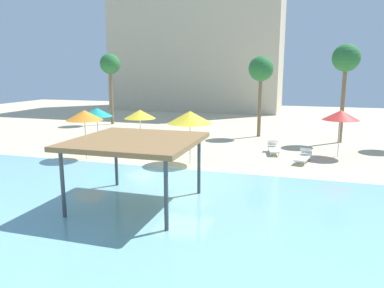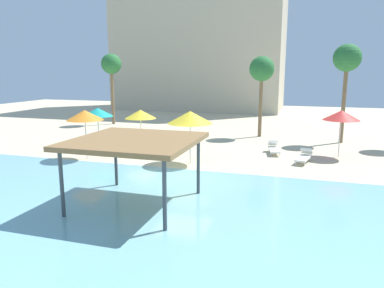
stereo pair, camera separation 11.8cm
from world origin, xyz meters
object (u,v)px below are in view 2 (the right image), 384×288
Objects in this scene: beach_umbrella_red_1 at (341,115)px; beach_umbrella_orange_2 at (85,115)px; lounge_chair_0 at (107,136)px; palm_tree_0 at (262,71)px; shade_pavilion at (135,143)px; beach_umbrella_yellow_0 at (190,117)px; palm_tree_2 at (111,66)px; lounge_chair_2 at (274,148)px; beach_umbrella_teal_3 at (98,112)px; lounge_chair_1 at (304,156)px; beach_umbrella_yellow_4 at (140,114)px; palm_tree_3 at (347,61)px.

beach_umbrella_orange_2 is (-14.16, -4.89, 0.06)m from beach_umbrella_red_1.
lounge_chair_0 is 0.31× the size of palm_tree_0.
shade_pavilion is 6.76m from beach_umbrella_yellow_0.
palm_tree_2 reaches higher than beach_umbrella_orange_2.
beach_umbrella_orange_2 reaches higher than lounge_chair_0.
lounge_chair_0 is at bearing -154.42° from palm_tree_0.
beach_umbrella_orange_2 is 11.61m from lounge_chair_2.
beach_umbrella_orange_2 is 3.47m from beach_umbrella_teal_3.
palm_tree_0 is at bearing -143.71° from lounge_chair_1.
beach_umbrella_teal_3 is 2.92m from beach_umbrella_yellow_4.
beach_umbrella_red_1 reaches higher than lounge_chair_2.
lounge_chair_2 is at bearing 68.38° from shade_pavilion.
palm_tree_0 is at bearing 50.19° from beach_umbrella_orange_2.
lounge_chair_1 is (-1.97, -1.98, -2.18)m from beach_umbrella_red_1.
lounge_chair_0 is at bearing 108.54° from beach_umbrella_orange_2.
beach_umbrella_teal_3 is at bearing 128.03° from shade_pavilion.
beach_umbrella_yellow_4 is at bearing 95.78° from lounge_chair_0.
palm_tree_2 reaches higher than lounge_chair_0.
beach_umbrella_red_1 is at bearing 19.06° from beach_umbrella_orange_2.
lounge_chair_2 is (11.53, 1.46, -2.04)m from beach_umbrella_teal_3.
shade_pavilion is 11.76m from lounge_chair_2.
beach_umbrella_red_1 is 8.21m from palm_tree_0.
shade_pavilion is 16.97m from palm_tree_0.
beach_umbrella_yellow_0 is at bearing -133.63° from palm_tree_3.
beach_umbrella_red_1 is (8.06, 10.92, 0.07)m from shade_pavilion.
beach_umbrella_yellow_4 is 8.92m from lounge_chair_2.
beach_umbrella_teal_3 reaches higher than lounge_chair_2.
palm_tree_3 reaches higher than beach_umbrella_orange_2.
beach_umbrella_yellow_0 is at bearing -57.06° from lounge_chair_2.
palm_tree_3 is (15.83, 6.42, 3.40)m from beach_umbrella_teal_3.
lounge_chair_1 is at bearing -110.10° from palm_tree_3.
beach_umbrella_teal_3 is at bearing 160.83° from beach_umbrella_yellow_0.
beach_umbrella_yellow_0 is 1.51× the size of lounge_chair_0.
beach_umbrella_red_1 reaches higher than beach_umbrella_teal_3.
beach_umbrella_yellow_4 is (2.86, 0.57, -0.11)m from beach_umbrella_teal_3.
beach_umbrella_yellow_0 is at bearing -152.58° from beach_umbrella_red_1.
beach_umbrella_yellow_4 is 1.29× the size of lounge_chair_1.
lounge_chair_2 is 0.32× the size of palm_tree_0.
shade_pavilion is 0.65× the size of palm_tree_3.
beach_umbrella_yellow_0 is 6.83m from lounge_chair_1.
lounge_chair_1 is at bearing -1.50° from beach_umbrella_teal_3.
beach_umbrella_yellow_0 reaches higher than beach_umbrella_red_1.
palm_tree_3 is (20.33, -3.69, 0.21)m from palm_tree_2.
palm_tree_2 is at bearing -108.26° from lounge_chair_1.
beach_umbrella_orange_2 is (-6.13, -0.73, -0.02)m from beach_umbrella_yellow_0.
beach_umbrella_orange_2 is 1.45× the size of lounge_chair_1.
lounge_chair_1 is at bearing 34.75° from lounge_chair_2.
shade_pavilion is at bearing -58.76° from palm_tree_2.
beach_umbrella_red_1 is 14.98m from beach_umbrella_orange_2.
palm_tree_0 is (2.67, 16.55, 2.65)m from shade_pavilion.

